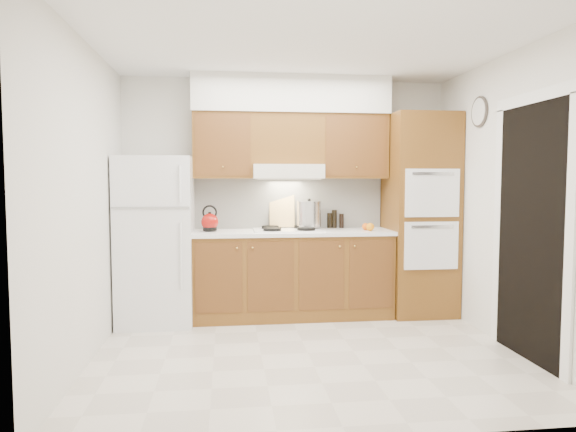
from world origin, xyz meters
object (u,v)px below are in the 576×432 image
Objects in this scene: fridge at (156,240)px; kettle at (210,222)px; stock_pot at (309,214)px; oven_cabinet at (420,215)px.

fridge is 9.45× the size of kettle.
stock_pot reaches higher than kettle.
oven_cabinet is 8.03× the size of stock_pot.
fridge is at bearing -179.30° from oven_cabinet.
stock_pot is (1.08, 0.10, 0.07)m from kettle.
kettle is at bearing 179.23° from oven_cabinet.
oven_cabinet is 1.22m from stock_pot.
oven_cabinet is at bearing -18.00° from kettle.
oven_cabinet reaches higher than stock_pot.
fridge is 0.78× the size of oven_cabinet.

